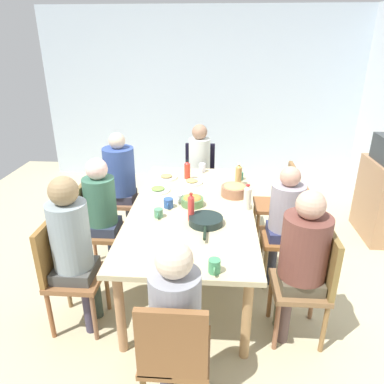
{
  "coord_description": "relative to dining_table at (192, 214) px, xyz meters",
  "views": [
    {
      "loc": [
        2.92,
        0.2,
        2.14
      ],
      "look_at": [
        0.0,
        0.0,
        0.88
      ],
      "focal_mm": 33.49,
      "sensor_mm": 36.0,
      "label": 1
    }
  ],
  "objects": [
    {
      "name": "ground_plane",
      "position": [
        0.0,
        0.0,
        -0.66
      ],
      "size": [
        6.64,
        6.64,
        0.0
      ],
      "primitive_type": "plane",
      "color": "#BDB28B"
    },
    {
      "name": "wall_left",
      "position": [
        -2.83,
        0.0,
        0.64
      ],
      "size": [
        0.12,
        5.0,
        2.6
      ],
      "primitive_type": "cube",
      "color": "silver",
      "rests_on": "ground_plane"
    },
    {
      "name": "dining_table",
      "position": [
        0.0,
        0.0,
        0.0
      ],
      "size": [
        2.12,
        1.09,
        0.73
      ],
      "color": "#C8B98C",
      "rests_on": "ground_plane"
    },
    {
      "name": "chair_0",
      "position": [
        1.44,
        0.0,
        -0.15
      ],
      "size": [
        0.4,
        0.4,
        0.9
      ],
      "color": "#8F5E34",
      "rests_on": "ground_plane"
    },
    {
      "name": "person_0",
      "position": [
        1.35,
        0.0,
        0.04
      ],
      "size": [
        0.3,
        0.3,
        1.18
      ],
      "color": "#2F3248",
      "rests_on": "ground_plane"
    },
    {
      "name": "chair_1",
      "position": [
        -0.71,
        -0.93,
        -0.15
      ],
      "size": [
        0.4,
        0.4,
        0.9
      ],
      "color": "brown",
      "rests_on": "ground_plane"
    },
    {
      "name": "person_1",
      "position": [
        -0.71,
        -0.84,
        0.08
      ],
      "size": [
        0.34,
        0.34,
        1.23
      ],
      "color": "#283748",
      "rests_on": "ground_plane"
    },
    {
      "name": "chair_2",
      "position": [
        0.71,
        0.93,
        -0.15
      ],
      "size": [
        0.4,
        0.4,
        0.9
      ],
      "color": "brown",
      "rests_on": "ground_plane"
    },
    {
      "name": "person_2",
      "position": [
        0.71,
        0.84,
        0.07
      ],
      "size": [
        0.34,
        0.34,
        1.22
      ],
      "color": "brown",
      "rests_on": "ground_plane"
    },
    {
      "name": "chair_3",
      "position": [
        0.71,
        -0.93,
        -0.15
      ],
      "size": [
        0.4,
        0.4,
        0.9
      ],
      "color": "brown",
      "rests_on": "ground_plane"
    },
    {
      "name": "person_3",
      "position": [
        0.71,
        -0.84,
        0.09
      ],
      "size": [
        0.3,
        0.3,
        1.27
      ],
      "color": "#38463B",
      "rests_on": "ground_plane"
    },
    {
      "name": "chair_4",
      "position": [
        -0.71,
        0.93,
        -0.15
      ],
      "size": [
        0.4,
        0.4,
        0.9
      ],
      "color": "#945B32",
      "rests_on": "ground_plane"
    },
    {
      "name": "chair_5",
      "position": [
        0.0,
        0.93,
        -0.15
      ],
      "size": [
        0.4,
        0.4,
        0.9
      ],
      "color": "#935A2E",
      "rests_on": "ground_plane"
    },
    {
      "name": "person_5",
      "position": [
        -0.0,
        0.83,
        0.02
      ],
      "size": [
        0.3,
        0.3,
        1.14
      ],
      "color": "#343846",
      "rests_on": "ground_plane"
    },
    {
      "name": "chair_6",
      "position": [
        0.0,
        -0.93,
        -0.15
      ],
      "size": [
        0.4,
        0.4,
        0.9
      ],
      "color": "brown",
      "rests_on": "ground_plane"
    },
    {
      "name": "person_6",
      "position": [
        0.0,
        -0.83,
        0.04
      ],
      "size": [
        0.3,
        0.3,
        1.18
      ],
      "color": "#2B2C4B",
      "rests_on": "ground_plane"
    },
    {
      "name": "chair_7",
      "position": [
        -1.44,
        0.0,
        -0.15
      ],
      "size": [
        0.4,
        0.4,
        0.9
      ],
      "color": "black",
      "rests_on": "ground_plane"
    },
    {
      "name": "person_7",
      "position": [
        -1.35,
        0.0,
        0.03
      ],
      "size": [
        0.3,
        0.3,
        1.19
      ],
      "color": "#473C44",
      "rests_on": "ground_plane"
    },
    {
      "name": "plate_0",
      "position": [
        -0.72,
        -0.33,
        0.08
      ],
      "size": [
        0.24,
        0.24,
        0.04
      ],
      "color": "silver",
      "rests_on": "dining_table"
    },
    {
      "name": "plate_1",
      "position": [
        -0.59,
        -0.04,
        0.08
      ],
      "size": [
        0.23,
        0.23,
        0.04
      ],
      "color": "silver",
      "rests_on": "dining_table"
    },
    {
      "name": "plate_2",
      "position": [
        -0.36,
        -0.37,
        0.08
      ],
      "size": [
        0.25,
        0.25,
        0.04
      ],
      "color": "silver",
      "rests_on": "dining_table"
    },
    {
      "name": "plate_3",
      "position": [
        0.72,
        -0.1,
        0.08
      ],
      "size": [
        0.24,
        0.24,
        0.04
      ],
      "color": "silver",
      "rests_on": "dining_table"
    },
    {
      "name": "bowl_0",
      "position": [
        -0.29,
        0.39,
        0.13
      ],
      "size": [
        0.25,
        0.25,
        0.12
      ],
      "color": "#9B664A",
      "rests_on": "dining_table"
    },
    {
      "name": "bowl_1",
      "position": [
        -0.04,
        -0.0,
        0.11
      ],
      "size": [
        0.2,
        0.2,
        0.09
      ],
      "color": "#547D46",
      "rests_on": "dining_table"
    },
    {
      "name": "serving_pan",
      "position": [
        0.31,
        0.14,
        0.1
      ],
      "size": [
        0.46,
        0.28,
        0.06
      ],
      "color": "black",
      "rests_on": "dining_table"
    },
    {
      "name": "cup_0",
      "position": [
        -0.73,
        0.47,
        0.11
      ],
      "size": [
        0.11,
        0.07,
        0.08
      ],
      "color": "#408566",
      "rests_on": "dining_table"
    },
    {
      "name": "cup_1",
      "position": [
        -0.11,
        -0.13,
        0.11
      ],
      "size": [
        0.12,
        0.09,
        0.08
      ],
      "color": "white",
      "rests_on": "dining_table"
    },
    {
      "name": "cup_2",
      "position": [
        0.02,
        -0.21,
        0.11
      ],
      "size": [
        0.12,
        0.09,
        0.08
      ],
      "color": "#2F5495",
      "rests_on": "dining_table"
    },
    {
      "name": "cup_3",
      "position": [
        0.97,
        0.21,
        0.11
      ],
      "size": [
        0.12,
        0.08,
        0.1
      ],
      "color": "#449360",
      "rests_on": "dining_table"
    },
    {
      "name": "cup_4",
      "position": [
        0.22,
        -0.27,
        0.1
      ],
      "size": [
        0.11,
        0.07,
        0.08
      ],
      "color": "#4E8766",
      "rests_on": "dining_table"
    },
    {
      "name": "cup_5",
      "position": [
        -0.95,
        0.05,
        0.12
      ],
      "size": [
        0.11,
        0.07,
        0.1
      ],
      "color": "white",
      "rests_on": "dining_table"
    },
    {
      "name": "bottle_0",
      "position": [
        -0.68,
        -0.1,
        0.17
      ],
      "size": [
        0.06,
        0.06,
        0.22
      ],
      "color": "red",
      "rests_on": "dining_table"
    },
    {
      "name": "bottle_1",
      "position": [
        0.25,
        0.01,
        0.18
      ],
      "size": [
        0.05,
        0.05,
        0.25
      ],
      "color": "#DE3A35",
      "rests_on": "dining_table"
    },
    {
      "name": "bottle_2",
      "position": [
        -0.0,
        0.49,
        0.18
      ],
      "size": [
        0.07,
        0.07,
        0.24
      ],
      "color": "#EDE3CB",
      "rests_on": "dining_table"
    },
    {
      "name": "bottle_3",
      "position": [
        -0.56,
        0.44,
        0.18
      ],
      "size": [
        0.07,
        0.07,
        0.24
      ],
      "color": "tan",
      "rests_on": "dining_table"
    }
  ]
}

